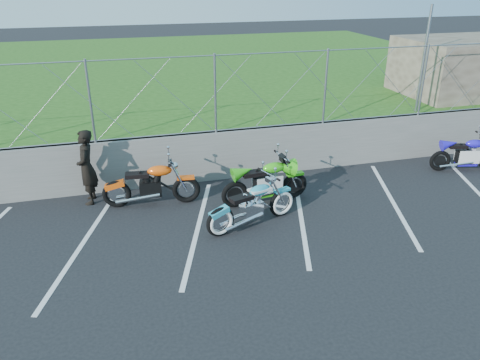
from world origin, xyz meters
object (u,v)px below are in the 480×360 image
object	(u,v)px
sportbike_green	(267,183)
person_standing	(87,167)
cruiser_turquoise	(253,206)
naked_orange	(153,186)
sportbike_blue	(467,155)

from	to	relation	value
sportbike_green	person_standing	bearing A→B (deg)	160.37
cruiser_turquoise	sportbike_green	size ratio (longest dim) A/B	1.00
naked_orange	sportbike_blue	distance (m)	8.61
cruiser_turquoise	sportbike_green	world-z (taller)	sportbike_green
cruiser_turquoise	naked_orange	world-z (taller)	naked_orange
sportbike_blue	person_standing	size ratio (longest dim) A/B	1.08
cruiser_turquoise	naked_orange	xyz separation A→B (m)	(-2.00, 1.57, 0.03)
naked_orange	sportbike_green	size ratio (longest dim) A/B	1.04
sportbike_blue	person_standing	distance (m)	10.10
naked_orange	cruiser_turquoise	bearing A→B (deg)	-31.62
person_standing	cruiser_turquoise	bearing A→B (deg)	62.08
sportbike_green	sportbike_blue	distance (m)	5.99
cruiser_turquoise	naked_orange	size ratio (longest dim) A/B	0.96
sportbike_blue	person_standing	bearing A→B (deg)	-170.89
cruiser_turquoise	sportbike_green	bearing A→B (deg)	39.63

